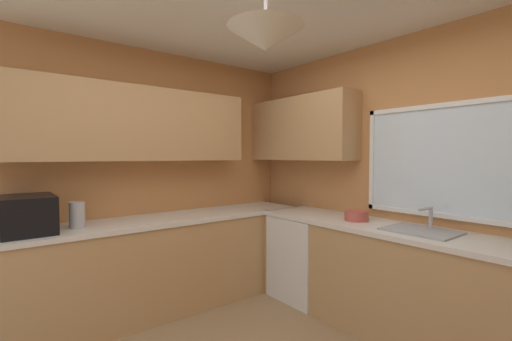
% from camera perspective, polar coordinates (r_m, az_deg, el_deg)
% --- Properties ---
extents(room_shell, '(4.01, 3.56, 2.64)m').
position_cam_1_polar(room_shell, '(2.56, 3.56, 8.05)').
color(room_shell, '#C6844C').
rests_on(room_shell, ground_plane).
extents(counter_run_left, '(0.65, 3.17, 0.90)m').
position_cam_1_polar(counter_run_left, '(3.55, -16.25, -14.77)').
color(counter_run_left, tan).
rests_on(counter_run_left, ground_plane).
extents(counter_run_back, '(3.10, 0.65, 0.90)m').
position_cam_1_polar(counter_run_back, '(3.16, 25.37, -17.14)').
color(counter_run_back, tan).
rests_on(counter_run_back, ground_plane).
extents(dishwasher, '(0.60, 0.60, 0.86)m').
position_cam_1_polar(dishwasher, '(3.79, 8.33, -13.97)').
color(dishwasher, white).
rests_on(dishwasher, ground_plane).
extents(microwave, '(0.48, 0.36, 0.29)m').
position_cam_1_polar(microwave, '(3.19, -33.68, -6.09)').
color(microwave, black).
rests_on(microwave, counter_run_left).
extents(kettle, '(0.12, 0.12, 0.22)m').
position_cam_1_polar(kettle, '(3.22, -27.57, -6.54)').
color(kettle, '#B7B7BC').
rests_on(kettle, counter_run_left).
extents(sink_assembly, '(0.52, 0.40, 0.19)m').
position_cam_1_polar(sink_assembly, '(3.04, 25.77, -8.90)').
color(sink_assembly, '#9EA0A5').
rests_on(sink_assembly, counter_run_back).
extents(bowl, '(0.21, 0.21, 0.09)m').
position_cam_1_polar(bowl, '(3.32, 16.33, -7.20)').
color(bowl, '#B74C42').
rests_on(bowl, counter_run_back).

